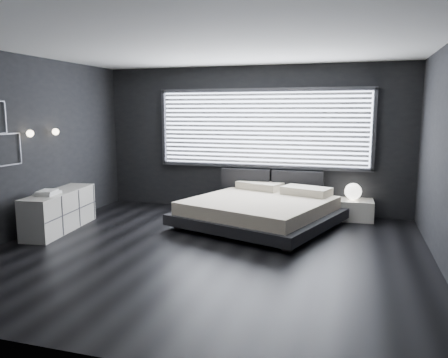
% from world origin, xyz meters
% --- Properties ---
extents(room, '(6.04, 6.00, 2.80)m').
position_xyz_m(room, '(0.00, 0.00, 1.40)').
color(room, black).
rests_on(room, ground).
extents(window, '(4.14, 0.09, 1.52)m').
position_xyz_m(window, '(0.20, 2.70, 1.61)').
color(window, white).
rests_on(window, ground).
extents(headboard, '(1.96, 0.16, 0.52)m').
position_xyz_m(headboard, '(0.41, 2.64, 0.57)').
color(headboard, black).
rests_on(headboard, ground).
extents(sconce_near, '(0.18, 0.11, 0.11)m').
position_xyz_m(sconce_near, '(-2.88, 0.05, 1.60)').
color(sconce_near, silver).
rests_on(sconce_near, ground).
extents(sconce_far, '(0.18, 0.11, 0.11)m').
position_xyz_m(sconce_far, '(-2.88, 0.65, 1.60)').
color(sconce_far, silver).
rests_on(sconce_far, ground).
extents(wall_art_lower, '(0.01, 0.48, 0.48)m').
position_xyz_m(wall_art_lower, '(-2.98, -0.30, 1.38)').
color(wall_art_lower, '#47474C').
rests_on(wall_art_lower, ground).
extents(bed, '(2.93, 2.87, 0.61)m').
position_xyz_m(bed, '(0.42, 1.59, 0.28)').
color(bed, black).
rests_on(bed, ground).
extents(nightstand, '(0.64, 0.54, 0.36)m').
position_xyz_m(nightstand, '(1.97, 2.50, 0.18)').
color(nightstand, silver).
rests_on(nightstand, ground).
extents(orb_lamp, '(0.30, 0.30, 0.30)m').
position_xyz_m(orb_lamp, '(1.93, 2.50, 0.51)').
color(orb_lamp, white).
rests_on(orb_lamp, nightstand).
extents(dresser, '(0.66, 1.66, 0.65)m').
position_xyz_m(dresser, '(-2.67, 0.37, 0.32)').
color(dresser, silver).
rests_on(dresser, ground).
extents(book_stack, '(0.33, 0.40, 0.07)m').
position_xyz_m(book_stack, '(-2.64, 0.06, 0.68)').
color(book_stack, white).
rests_on(book_stack, dresser).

